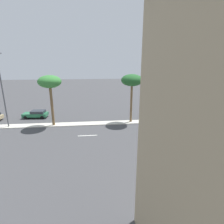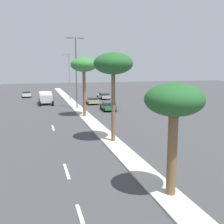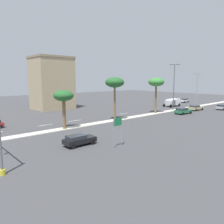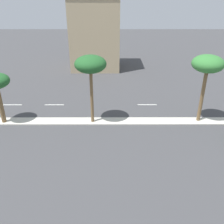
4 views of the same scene
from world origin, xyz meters
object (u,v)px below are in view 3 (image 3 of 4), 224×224
Objects in this scene: commercial_building at (52,83)px; palm_tree_inboard at (156,83)px; sedan_green_rear at (183,111)px; sedan_black_left at (79,140)px; box_truck at (172,102)px; street_lamp_center at (197,87)px; sedan_silver_leading at (222,107)px; sedan_tan_right at (196,108)px; sedan_white_center at (184,100)px; directional_road_sign at (118,126)px; palm_tree_leading at (115,83)px; palm_tree_far at (64,97)px; street_lamp_trailing at (174,84)px.

commercial_building reaches higher than palm_tree_inboard.
commercial_building reaches higher than sedan_green_rear.
box_truck reaches higher than sedan_black_left.
palm_tree_inboard is 0.87× the size of street_lamp_center.
commercial_building is 3.07× the size of sedan_silver_leading.
sedan_white_center is at bearing 128.68° from sedan_tan_right.
directional_road_sign is at bearing -83.15° from sedan_silver_leading.
sedan_green_rear is 26.96m from sedan_white_center.
sedan_black_left is (1.54, -46.38, -0.02)m from sedan_silver_leading.
palm_tree_leading reaches higher than directional_road_sign.
directional_road_sign is at bearing -73.82° from street_lamp_center.
sedan_green_rear is at bearing 32.82° from commercial_building.
palm_tree_far is 0.75× the size of palm_tree_inboard.
palm_tree_leading is 0.88× the size of street_lamp_center.
sedan_black_left is (5.51, -39.65, -0.01)m from sedan_tan_right.
directional_road_sign is at bearing -41.14° from palm_tree_leading.
box_truck is (19.15, 28.79, -5.76)m from commercial_building.
commercial_building is at bearing 157.25° from palm_tree_far.
sedan_black_left is (8.96, -14.15, -6.62)m from palm_tree_leading.
directional_road_sign is at bearing 0.41° from palm_tree_far.
sedan_black_left is (9.26, -27.53, -6.53)m from palm_tree_inboard.
sedan_white_center is (-8.72, 20.32, -6.13)m from street_lamp_trailing.
box_truck is at bearing -140.50° from street_lamp_center.
sedan_silver_leading is at bearing 46.27° from commercial_building.
commercial_building is 1.47× the size of street_lamp_center.
street_lamp_center is (0.38, 18.80, -1.53)m from palm_tree_inboard.
street_lamp_trailing reaches higher than box_truck.
box_truck reaches higher than sedan_tan_right.
sedan_white_center is at bearing 99.85° from palm_tree_far.
sedan_tan_right is at bearing 97.91° from sedan_black_left.
palm_tree_far is at bearing -90.01° from street_lamp_center.
commercial_building is 2.24× the size of palm_tree_far.
street_lamp_center is 2.08× the size of sedan_silver_leading.
sedan_silver_leading is 1.13× the size of sedan_black_left.
box_truck is at bearing 132.95° from sedan_green_rear.
commercial_building is 38.79m from sedan_tan_right.
street_lamp_center is at bearing -179.63° from sedan_silver_leading.
sedan_tan_right is at bearing -51.32° from sedan_white_center.
sedan_silver_leading is at bearing 78.48° from sedan_green_rear.
sedan_green_rear is at bearing -82.82° from sedan_tan_right.
directional_road_sign is 29.83m from sedan_green_rear.
street_lamp_trailing is (-0.33, 31.80, 1.58)m from palm_tree_far.
commercial_building is 1.69× the size of palm_tree_inboard.
palm_tree_leading is 1.81× the size of sedan_green_rear.
street_lamp_trailing reaches higher than sedan_white_center.
sedan_white_center is 0.93× the size of sedan_tan_right.
sedan_black_left is (9.21, -34.85, -6.14)m from street_lamp_trailing.
sedan_silver_leading is (31.69, 33.12, -6.29)m from commercial_building.
street_lamp_trailing is at bearing -127.67° from sedan_tan_right.
street_lamp_trailing is (24.02, 21.59, -0.17)m from commercial_building.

